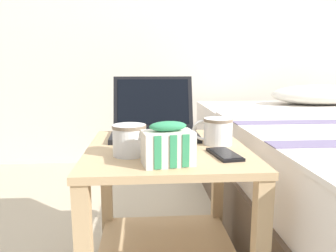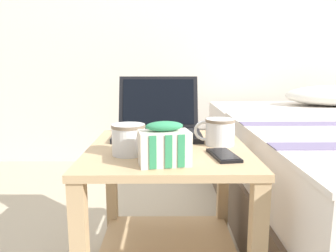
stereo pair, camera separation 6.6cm
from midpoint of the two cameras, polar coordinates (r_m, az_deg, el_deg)
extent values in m
cube|color=beige|center=(2.74, 0.38, 19.97)|extent=(8.00, 0.05, 2.50)
ellipsoid|color=silver|center=(2.55, 27.72, 4.72)|extent=(0.68, 0.36, 0.14)
cube|color=tan|center=(1.11, 1.68, -4.21)|extent=(0.53, 0.59, 0.02)
cube|color=tan|center=(1.46, -8.44, -11.50)|extent=(0.04, 0.04, 0.50)
cube|color=tan|center=(1.48, 10.77, -11.36)|extent=(0.04, 0.04, 0.50)
cube|color=black|center=(1.25, -0.28, -1.62)|extent=(0.33, 0.22, 0.02)
cube|color=#232326|center=(1.27, -0.28, -1.00)|extent=(0.28, 0.12, 0.00)
cube|color=#232326|center=(1.19, -0.26, -1.75)|extent=(0.09, 0.05, 0.00)
cube|color=black|center=(1.38, -0.31, 4.23)|extent=(0.33, 0.08, 0.21)
cube|color=black|center=(1.37, -0.31, 4.28)|extent=(0.30, 0.06, 0.18)
cube|color=red|center=(1.38, 0.42, 3.72)|extent=(0.04, 0.01, 0.03)
cube|color=red|center=(1.38, -0.98, 3.09)|extent=(0.04, 0.01, 0.03)
cube|color=silver|center=(1.39, 0.79, 5.19)|extent=(0.03, 0.02, 0.05)
cylinder|color=white|center=(1.15, 10.67, -1.03)|extent=(0.10, 0.10, 0.09)
cylinder|color=#7F6B56|center=(1.14, 10.74, 0.96)|extent=(0.10, 0.10, 0.01)
cylinder|color=black|center=(1.14, 10.73, 0.52)|extent=(0.09, 0.09, 0.01)
torus|color=white|center=(1.15, 7.99, -0.85)|extent=(0.07, 0.03, 0.07)
cylinder|color=white|center=(1.01, -5.04, -2.37)|extent=(0.10, 0.10, 0.09)
cylinder|color=#7F6B56|center=(1.00, -5.08, -0.01)|extent=(0.10, 0.10, 0.01)
cylinder|color=black|center=(1.00, -5.07, -0.52)|extent=(0.09, 0.09, 0.01)
torus|color=white|center=(0.97, -2.88, -2.77)|extent=(0.06, 0.06, 0.08)
cube|color=silver|center=(0.90, 1.45, -3.85)|extent=(0.15, 0.11, 0.09)
cube|color=#338C59|center=(0.86, -0.45, -4.67)|extent=(0.02, 0.01, 0.09)
cube|color=#338C59|center=(0.86, 2.06, -4.54)|extent=(0.02, 0.01, 0.09)
cube|color=#338C59|center=(0.87, 4.52, -4.41)|extent=(0.02, 0.01, 0.09)
ellipsoid|color=#338C59|center=(0.89, 1.47, -0.04)|extent=(0.11, 0.07, 0.03)
cube|color=black|center=(1.01, 11.50, -5.03)|extent=(0.09, 0.16, 0.01)
cube|color=black|center=(1.01, 11.52, -4.75)|extent=(0.08, 0.14, 0.00)
camera|label=1|loc=(0.03, -88.20, 0.33)|focal=35.00mm
camera|label=2|loc=(0.03, 91.80, -0.33)|focal=35.00mm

